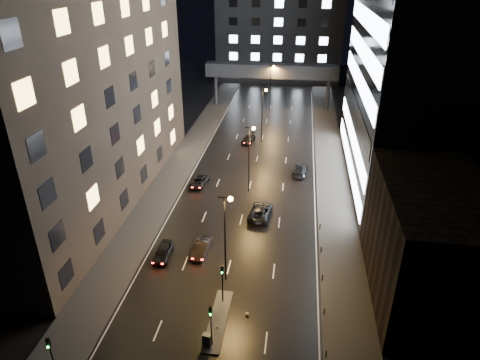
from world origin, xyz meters
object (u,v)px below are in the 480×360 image
Objects in this scene: car_away_b at (201,248)px; car_away_c at (199,182)px; car_toward_a at (260,211)px; car_away_a at (163,252)px; car_away_d at (248,139)px; car_toward_b at (300,170)px; utility_cabinet at (207,340)px.

car_away_b reaches higher than car_away_c.
car_away_c is at bearing -30.64° from car_toward_a.
car_away_a is at bearing -156.46° from car_away_b.
car_away_a is 36.77m from car_away_d.
car_away_a is 0.76× the size of car_toward_a.
car_toward_b is 36.74m from utility_cabinet.
car_away_b is 0.96× the size of car_away_c.
car_away_b is at bearing -68.61° from car_away_c.
car_toward_a reaches higher than car_away_d.
car_away_d is 48.27m from utility_cabinet.
car_away_c is 30.80m from utility_cabinet.
car_away_d is 3.92× the size of utility_cabinet.
car_toward_a is at bearing -71.99° from car_away_d.
car_away_b is 0.92× the size of car_away_d.
car_away_d reaches higher than car_away_c.
car_away_c is at bearing 115.22° from utility_cabinet.
car_toward_a is (10.17, 10.46, 0.06)m from car_away_a.
car_toward_a is (4.80, -25.91, 0.09)m from car_away_d.
car_away_a is at bearing 133.85° from utility_cabinet.
car_away_d is at bearing 93.73° from car_away_b.
car_away_a is 18.02m from car_away_c.
car_away_d is (5.30, 18.36, 0.06)m from car_away_c.
car_away_a reaches higher than car_away_b.
utility_cabinet reaches higher than car_away_c.
car_toward_b is at bearing 69.93° from car_away_b.
car_away_d is 0.84× the size of car_toward_a.
car_away_c is at bearing -98.57° from car_away_d.
car_away_c is 19.11m from car_away_d.
car_toward_a is at bearing 62.38° from car_away_b.
car_away_c is 0.96× the size of car_away_d.
car_toward_b reaches higher than utility_cabinet.
car_toward_b reaches higher than car_away_d.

